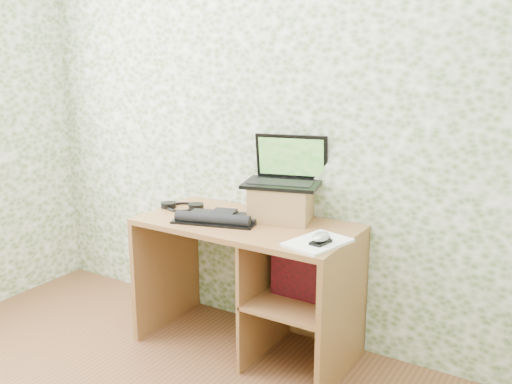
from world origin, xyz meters
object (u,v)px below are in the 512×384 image
Objects in this scene: desk at (261,269)px; notepad at (318,242)px; riser at (281,203)px; laptop at (286,173)px; keyboard at (219,218)px.

desk is 3.84× the size of notepad.
notepad is at bearing -19.90° from desk.
desk is 0.39m from riser.
notepad is at bearing -36.96° from riser.
laptop is (0.06, 0.16, 0.53)m from desk.
keyboard is (-0.27, -0.22, -0.07)m from riser.
desk is 0.51m from notepad.
riser is (0.06, 0.12, 0.37)m from desk.
desk is at bearing -125.42° from laptop.
laptop is at bearing 152.42° from notepad.
desk is at bearing -116.46° from riser.
keyboard is (-0.21, -0.10, 0.29)m from desk.
desk is at bearing 173.79° from notepad.
desk is 2.60× the size of keyboard.
laptop is at bearing 70.13° from desk.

